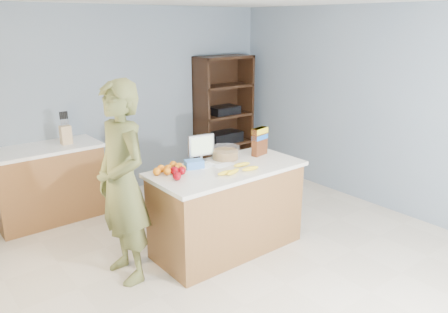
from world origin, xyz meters
TOP-DOWN VIEW (x-y plane):
  - floor at (0.00, 0.00)m, footprint 4.50×5.00m
  - walls at (0.00, 0.00)m, footprint 4.52×5.02m
  - counter_peninsula at (0.00, 0.30)m, footprint 1.56×0.76m
  - back_cabinet at (-1.20, 2.20)m, footprint 1.24×0.62m
  - shelving_unit at (1.55, 2.35)m, footprint 0.90×0.40m
  - person at (-1.04, 0.49)m, footprint 0.45×0.68m
  - knife_block at (-0.94, 2.17)m, footprint 0.12×0.10m
  - envelopes at (-0.06, 0.41)m, footprint 0.39×0.22m
  - bananas at (0.00, 0.14)m, footprint 0.47×0.22m
  - apples at (-0.53, 0.39)m, footprint 0.20×0.23m
  - oranges at (-0.52, 0.52)m, footprint 0.32×0.24m
  - blue_carton at (-0.27, 0.49)m, footprint 0.21×0.17m
  - salad_bowl at (0.17, 0.54)m, footprint 0.30×0.30m
  - tv at (-0.08, 0.62)m, footprint 0.28×0.12m
  - cereal_box at (0.54, 0.41)m, footprint 0.21×0.11m

SIDE VIEW (x-z plane):
  - floor at x=0.00m, z-range -0.01..0.01m
  - counter_peninsula at x=0.00m, z-range -0.03..0.87m
  - back_cabinet at x=-1.20m, z-range 0.00..0.90m
  - shelving_unit at x=1.55m, z-range -0.04..1.76m
  - envelopes at x=-0.06m, z-range 0.90..0.90m
  - person at x=-1.04m, z-range 0.00..1.84m
  - bananas at x=0.00m, z-range 0.90..0.94m
  - oranges at x=-0.52m, z-range 0.90..0.98m
  - blue_carton at x=-0.27m, z-range 0.90..0.98m
  - apples at x=-0.53m, z-range 0.90..0.98m
  - salad_bowl at x=0.17m, z-range 0.89..1.02m
  - knife_block at x=-0.94m, z-range 0.86..1.17m
  - tv at x=-0.08m, z-range 0.92..1.20m
  - cereal_box at x=0.54m, z-range 0.92..1.23m
  - walls at x=0.00m, z-range 0.40..2.91m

